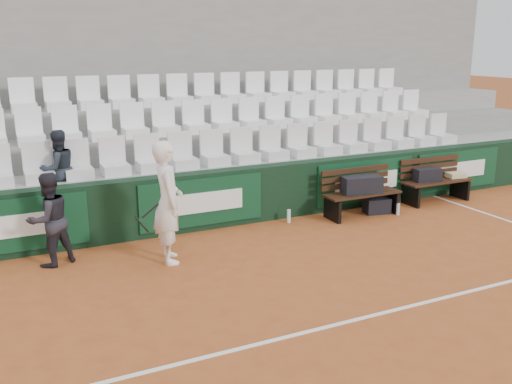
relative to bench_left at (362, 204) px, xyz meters
name	(u,v)px	position (x,y,z in m)	size (l,w,h in m)	color
ground	(337,325)	(-2.79, -3.38, -0.23)	(80.00, 80.00, 0.00)	#A35024
court_baseline	(337,324)	(-2.79, -3.38, -0.22)	(18.00, 0.06, 0.01)	white
back_barrier	(214,199)	(-2.72, 0.62, 0.28)	(18.00, 0.34, 1.00)	black
grandstand_tier_front	(197,191)	(-2.79, 1.25, 0.28)	(18.00, 0.95, 1.00)	#989895
grandstand_tier_mid	(180,169)	(-2.79, 2.20, 0.50)	(18.00, 0.95, 1.45)	gray
grandstand_tier_back	(166,150)	(-2.79, 3.15, 0.72)	(18.00, 0.95, 1.90)	gray
grandstand_rear_wall	(155,88)	(-2.79, 3.77, 1.98)	(18.00, 0.30, 4.40)	gray
seat_row_front	(200,149)	(-2.79, 1.07, 1.09)	(11.90, 0.44, 0.63)	silver
seat_row_mid	(181,118)	(-2.79, 2.02, 1.54)	(11.90, 0.44, 0.63)	white
seat_row_back	(166,90)	(-2.79, 2.97, 1.99)	(11.90, 0.44, 0.63)	white
bench_left	(362,204)	(0.00, 0.00, 0.00)	(1.50, 0.56, 0.45)	black
bench_right	(436,191)	(1.94, 0.15, 0.00)	(1.50, 0.56, 0.45)	#351B0F
sports_bag_left	(362,185)	(-0.03, -0.01, 0.38)	(0.73, 0.31, 0.31)	black
sports_bag_right	(427,175)	(1.72, 0.19, 0.35)	(0.55, 0.25, 0.25)	black
towel	(456,175)	(2.47, 0.17, 0.28)	(0.36, 0.26, 0.10)	#C5BB7F
sports_bag_ground	(377,206)	(0.37, 0.02, -0.08)	(0.47, 0.29, 0.29)	black
water_bottle_near	(289,216)	(-1.43, 0.23, -0.10)	(0.07, 0.07, 0.24)	silver
water_bottle_far	(398,209)	(0.65, -0.25, -0.11)	(0.06, 0.06, 0.23)	silver
tennis_player	(168,202)	(-3.91, -0.61, 0.68)	(0.76, 0.72, 1.81)	white
ball_kid	(49,220)	(-5.50, -0.02, 0.46)	(0.67, 0.52, 1.38)	#212129
spectator_c	(56,141)	(-5.19, 1.12, 1.40)	(0.61, 0.48, 1.26)	#1F252E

